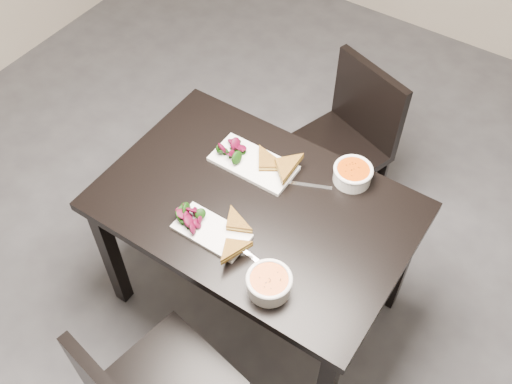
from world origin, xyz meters
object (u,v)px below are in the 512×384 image
Objects in this scene: plate_far at (253,164)px; chair_far at (347,137)px; plate_near at (212,232)px; table at (256,219)px; soup_bowl_far at (353,173)px; soup_bowl_near at (269,283)px.

chair_far is at bearing 76.25° from plate_far.
chair_far is at bearing 84.74° from plate_near.
chair_far is at bearing 87.87° from table.
table is 0.42m from soup_bowl_far.
chair_far is 5.41× the size of soup_bowl_far.
plate_far is 2.19× the size of soup_bowl_far.
soup_bowl_far is (0.37, 0.15, 0.03)m from plate_far.
plate_near is (-0.09, -0.96, 0.27)m from chair_far.
plate_far reaches higher than table.
plate_near is at bearing 165.32° from soup_bowl_near.
table is at bearing 73.58° from plate_near.
plate_near is 1.75× the size of soup_bowl_near.
chair_far is 3.02× the size of plate_near.
soup_bowl_far is at bearing 89.26° from soup_bowl_near.
chair_far is 0.59m from soup_bowl_far.
chair_far is at bearing 116.48° from soup_bowl_far.
table is 0.24m from plate_near.
soup_bowl_far is at bearing 51.00° from table.
soup_bowl_far is at bearing 58.85° from plate_near.
plate_far reaches higher than plate_near.
chair_far is 2.47× the size of plate_far.
soup_bowl_far is (0.25, 0.31, 0.14)m from table.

